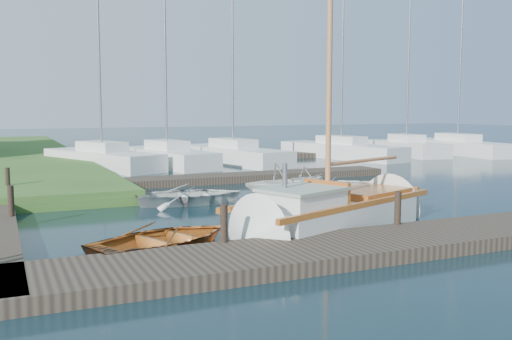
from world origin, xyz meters
name	(u,v)px	position (x,y,z in m)	size (l,w,h in m)	color
ground	(256,208)	(0.00, 0.00, 0.00)	(160.00, 160.00, 0.00)	black
near_dock	(370,245)	(0.00, -6.00, 0.15)	(18.00, 2.20, 0.30)	#2E241E
far_dock	(236,178)	(2.00, 6.50, 0.15)	(14.00, 1.60, 0.30)	#2E241E
pontoon	(295,155)	(10.00, 16.00, 0.15)	(30.00, 1.60, 0.30)	#2E241E
mooring_post_1	(224,223)	(-3.00, -5.00, 0.70)	(0.16, 0.16, 0.80)	black
mooring_post_2	(398,208)	(1.50, -5.00, 0.70)	(0.16, 0.16, 0.80)	black
mooring_post_4	(11,201)	(-7.00, 0.00, 0.70)	(0.16, 0.16, 0.80)	black
mooring_post_5	(8,179)	(-7.00, 5.00, 0.70)	(0.16, 0.16, 0.80)	black
sailboat	(336,215)	(0.69, -3.53, 0.34)	(7.38, 4.38, 9.83)	silver
dinghy	(164,235)	(-4.02, -4.03, 0.35)	(2.44, 3.41, 0.71)	#8F3F17
tender_a	(190,193)	(-1.60, 1.69, 0.36)	(2.50, 3.50, 0.72)	silver
tender_b	(280,179)	(1.56, 1.40, 0.68)	(2.24, 2.60, 1.37)	silver
tender_c	(327,184)	(3.35, 1.28, 0.43)	(2.94, 4.12, 0.85)	silver
tender_d	(306,176)	(3.53, 3.10, 0.51)	(1.68, 1.95, 1.03)	silver
marina_boat_0	(102,158)	(-2.36, 14.18, 0.57)	(5.21, 8.34, 10.85)	silver
marina_boat_1	(167,156)	(1.04, 13.96, 0.56)	(3.75, 7.97, 10.00)	silver
marina_boat_2	(233,153)	(4.88, 13.95, 0.58)	(3.86, 8.99, 12.01)	silver
marina_boat_4	(341,149)	(12.38, 14.38, 0.56)	(4.28, 9.30, 10.34)	silver
marina_boat_6	(406,147)	(17.58, 14.48, 0.57)	(2.87, 7.08, 10.52)	silver
marina_boat_7	(457,146)	(21.48, 13.90, 0.58)	(2.96, 9.33, 12.92)	silver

